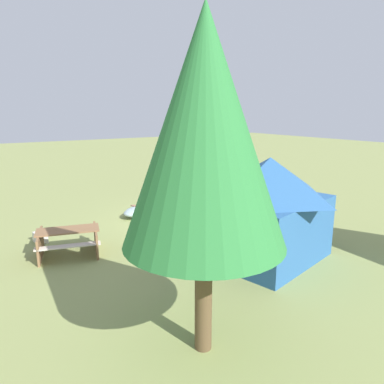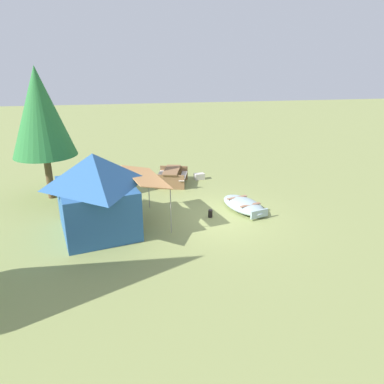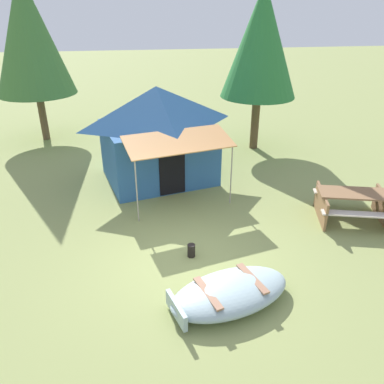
{
  "view_description": "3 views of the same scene",
  "coord_description": "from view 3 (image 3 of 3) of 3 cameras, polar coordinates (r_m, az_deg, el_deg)",
  "views": [
    {
      "loc": [
        6.65,
        11.25,
        4.09
      ],
      "look_at": [
        0.01,
        0.95,
        1.29
      ],
      "focal_mm": 33.4,
      "sensor_mm": 36.0,
      "label": 1
    },
    {
      "loc": [
        -12.7,
        3.19,
        5.87
      ],
      "look_at": [
        -0.4,
        0.97,
        1.29
      ],
      "focal_mm": 33.97,
      "sensor_mm": 36.0,
      "label": 2
    },
    {
      "loc": [
        -0.93,
        -6.72,
        5.04
      ],
      "look_at": [
        0.25,
        1.01,
        1.14
      ],
      "focal_mm": 36.02,
      "sensor_mm": 36.0,
      "label": 3
    }
  ],
  "objects": [
    {
      "name": "canvas_cabin_tent",
      "position": [
        11.69,
        -5.08,
        8.68
      ],
      "size": [
        3.87,
        4.35,
        2.87
      ],
      "color": "#2B5B94",
      "rests_on": "ground_plane"
    },
    {
      "name": "picnic_table",
      "position": [
        10.52,
        22.7,
        -1.45
      ],
      "size": [
        2.04,
        1.82,
        0.76
      ],
      "color": "olive",
      "rests_on": "ground_plane"
    },
    {
      "name": "fuel_can",
      "position": [
        8.5,
        -0.1,
        -8.66
      ],
      "size": [
        0.24,
        0.24,
        0.3
      ],
      "primitive_type": "cylinder",
      "rotation": [
        0.0,
        0.0,
        5.36
      ],
      "color": "black",
      "rests_on": "ground_plane"
    },
    {
      "name": "beached_rowboat",
      "position": [
        7.37,
        5.59,
        -14.58
      ],
      "size": [
        2.61,
        1.85,
        0.42
      ],
      "color": "#9BB4B8",
      "rests_on": "ground_plane"
    },
    {
      "name": "ground_plane",
      "position": [
        8.46,
        -0.65,
        -10.11
      ],
      "size": [
        80.0,
        80.0,
        0.0
      ],
      "primitive_type": "plane",
      "color": "#899352"
    },
    {
      "name": "pine_tree_back_right",
      "position": [
        16.11,
        -23.05,
        20.63
      ],
      "size": [
        2.91,
        2.91,
        6.06
      ],
      "color": "brown",
      "rests_on": "ground_plane"
    },
    {
      "name": "pine_tree_back_left",
      "position": [
        14.18,
        10.18,
        21.05
      ],
      "size": [
        2.66,
        2.66,
        5.66
      ],
      "color": "brown",
      "rests_on": "ground_plane"
    }
  ]
}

